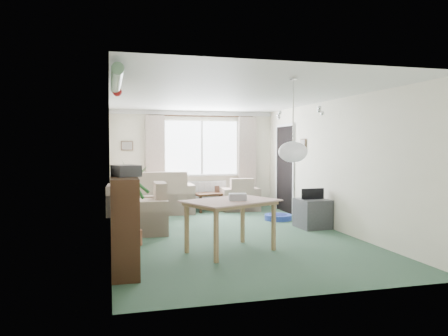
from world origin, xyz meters
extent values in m
plane|color=#31523E|center=(0.00, 0.00, 0.00)|extent=(6.50, 6.50, 0.00)
cube|color=white|center=(0.20, 3.23, 1.50)|extent=(1.80, 0.03, 1.30)
cube|color=black|center=(0.20, 3.15, 2.27)|extent=(2.60, 0.03, 0.03)
cube|color=beige|center=(-0.95, 3.13, 1.27)|extent=(0.45, 0.08, 2.00)
cube|color=beige|center=(1.35, 3.13, 1.27)|extent=(0.45, 0.08, 2.00)
cube|color=white|center=(0.20, 3.19, 0.40)|extent=(1.20, 0.10, 0.55)
cube|color=black|center=(1.99, 2.20, 1.00)|extent=(0.03, 0.95, 2.00)
sphere|color=white|center=(0.20, -2.30, 1.48)|extent=(0.36, 0.36, 0.36)
cylinder|color=#196626|center=(-1.92, -2.30, 2.28)|extent=(1.60, 1.60, 0.12)
sphere|color=silver|center=(1.30, 0.90, 2.22)|extent=(0.20, 0.20, 0.20)
sphere|color=silver|center=(1.60, -0.30, 2.22)|extent=(0.20, 0.20, 0.20)
cube|color=brown|center=(-1.60, 3.23, 1.55)|extent=(0.28, 0.03, 0.22)
cube|color=brown|center=(1.98, 1.20, 1.55)|extent=(0.03, 0.24, 0.30)
cube|color=#BAAF8D|center=(-1.10, 2.75, 0.48)|extent=(1.99, 1.12, 0.97)
cube|color=beige|center=(1.02, 2.73, 0.39)|extent=(0.94, 0.90, 0.78)
cube|color=beige|center=(-1.50, 0.55, 0.45)|extent=(0.97, 1.02, 0.89)
cube|color=black|center=(0.40, 2.75, 0.22)|extent=(1.03, 0.69, 0.43)
cube|color=brown|center=(0.48, 2.78, 0.51)|extent=(0.12, 0.05, 0.16)
cube|color=black|center=(-1.84, -1.89, 0.59)|extent=(0.33, 0.97, 1.18)
cube|color=#3A393E|center=(-1.81, -1.82, 1.25)|extent=(0.38, 0.42, 0.14)
cylinder|color=#246121|center=(-1.65, -0.44, 0.63)|extent=(0.71, 0.71, 1.26)
cube|color=#996953|center=(-0.30, -1.22, 0.37)|extent=(1.41, 1.21, 0.74)
cube|color=#B2B0BB|center=(-0.21, -1.26, 0.80)|extent=(0.28, 0.22, 0.12)
cube|color=#3D3C42|center=(1.70, 0.17, 0.27)|extent=(0.57, 0.62, 0.54)
cylinder|color=navy|center=(1.39, 1.14, 0.06)|extent=(0.66, 0.66, 0.11)
camera|label=1|loc=(-2.01, -7.32, 1.56)|focal=35.00mm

